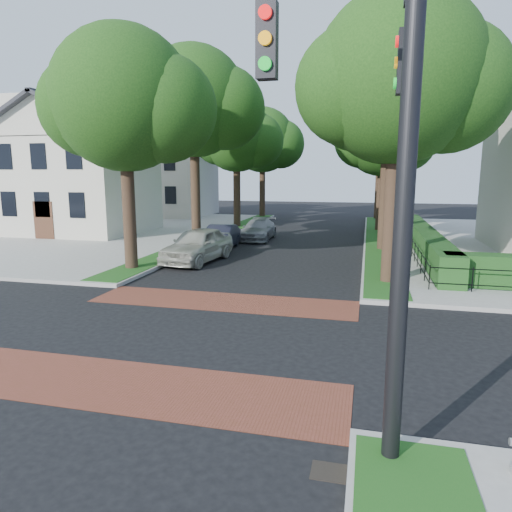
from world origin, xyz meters
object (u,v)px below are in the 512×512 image
(parked_car_middle, at_px, (220,237))
(parked_car_rear, at_px, (258,230))
(traffic_signal, at_px, (391,142))
(parked_car_front, at_px, (198,245))

(parked_car_middle, distance_m, parked_car_rear, 4.45)
(traffic_signal, xyz_separation_m, parked_car_rear, (-7.19, 22.31, -4.04))
(traffic_signal, distance_m, parked_car_middle, 20.28)
(traffic_signal, height_order, parked_car_rear, traffic_signal)
(traffic_signal, relative_size, parked_car_rear, 1.74)
(parked_car_front, bearing_deg, traffic_signal, -52.41)
(parked_car_front, distance_m, parked_car_middle, 3.90)
(traffic_signal, relative_size, parked_car_middle, 1.91)
(parked_car_rear, bearing_deg, parked_car_front, -99.08)
(traffic_signal, height_order, parked_car_front, traffic_signal)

